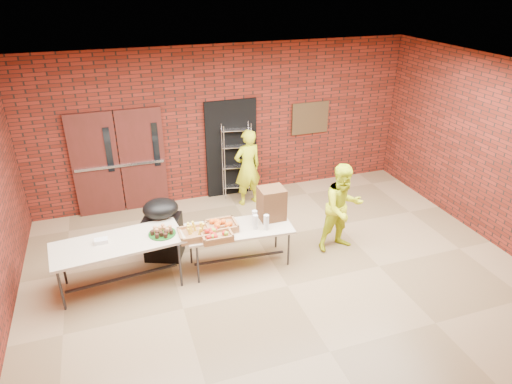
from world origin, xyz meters
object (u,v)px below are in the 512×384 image
(coffee_dispenser, at_px, (272,203))
(volunteer_woman, at_px, (248,168))
(table_right, at_px, (239,231))
(volunteer_man, at_px, (343,208))
(wire_rack, at_px, (237,161))
(table_left, at_px, (118,246))
(covered_grill, at_px, (163,228))

(coffee_dispenser, height_order, volunteer_woman, volunteer_woman)
(table_right, bearing_deg, volunteer_woman, 72.79)
(coffee_dispenser, distance_m, volunteer_man, 1.26)
(wire_rack, height_order, table_right, wire_rack)
(table_left, relative_size, volunteer_woman, 1.23)
(volunteer_woman, distance_m, volunteer_man, 2.39)
(table_right, height_order, volunteer_man, volunteer_man)
(wire_rack, height_order, volunteer_man, wire_rack)
(table_right, bearing_deg, volunteer_man, 1.78)
(coffee_dispenser, bearing_deg, volunteer_woman, 83.90)
(coffee_dispenser, height_order, volunteer_man, volunteer_man)
(wire_rack, distance_m, table_left, 3.58)
(table_right, bearing_deg, covered_grill, 154.65)
(wire_rack, height_order, covered_grill, wire_rack)
(wire_rack, relative_size, covered_grill, 1.51)
(volunteer_woman, bearing_deg, wire_rack, -85.96)
(volunteer_woman, bearing_deg, table_left, 26.21)
(wire_rack, distance_m, coffee_dispenser, 2.37)
(wire_rack, bearing_deg, table_left, -124.71)
(wire_rack, distance_m, volunteer_man, 2.81)
(table_left, relative_size, table_right, 1.13)
(wire_rack, height_order, volunteer_woman, wire_rack)
(table_left, bearing_deg, coffee_dispenser, -3.80)
(table_left, bearing_deg, volunteer_woman, 31.05)
(table_right, relative_size, volunteer_man, 1.11)
(wire_rack, height_order, coffee_dispenser, wire_rack)
(volunteer_woman, bearing_deg, table_right, 57.82)
(table_left, distance_m, volunteer_woman, 3.40)
(covered_grill, bearing_deg, table_right, -7.21)
(wire_rack, bearing_deg, volunteer_woman, -63.20)
(table_left, bearing_deg, covered_grill, 33.59)
(table_left, xyz_separation_m, table_right, (1.89, -0.05, -0.08))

